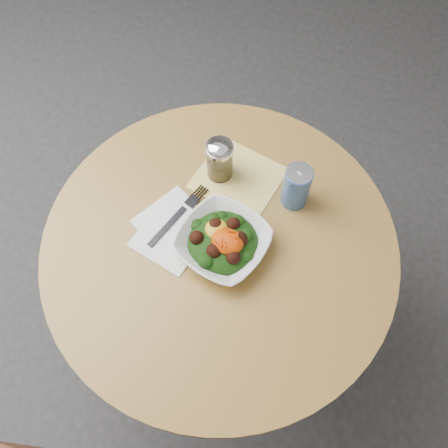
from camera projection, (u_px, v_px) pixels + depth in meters
name	position (u px, v px, depth m)	size (l,w,h in m)	color
ground	(221.00, 324.00, 1.92)	(6.00, 6.00, 0.00)	#2C2C2E
table	(220.00, 272.00, 1.43)	(0.90, 0.90, 0.75)	black
cloth_napkin	(238.00, 178.00, 1.34)	(0.21, 0.19, 0.00)	#EBB70C
paper_napkins	(172.00, 230.00, 1.27)	(0.21, 0.23, 0.00)	white
salad_bowl	(223.00, 242.00, 1.22)	(0.25, 0.25, 0.08)	white
fork	(180.00, 214.00, 1.28)	(0.07, 0.22, 0.00)	black
spice_shaker	(220.00, 159.00, 1.29)	(0.07, 0.07, 0.13)	silver
beverage_can	(296.00, 187.00, 1.25)	(0.07, 0.07, 0.13)	navy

